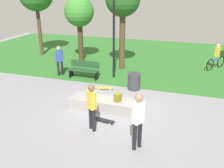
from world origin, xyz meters
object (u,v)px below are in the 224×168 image
at_px(pedestrian_with_backpack, 59,58).
at_px(lamp_post, 114,29).
at_px(skater_watching, 92,104).
at_px(skater_performing_trick, 138,117).
at_px(skateboard_by_ledge, 104,120).
at_px(tree_young_birch, 123,1).
at_px(skateboard_spare, 105,88).
at_px(cyclist_on_bicycle, 216,58).
at_px(concrete_ledge, 105,104).
at_px(trash_bin, 134,81).
at_px(park_bench_far_left, 84,69).
at_px(tree_broad_elm, 79,13).
at_px(backpack_on_ledge, 118,97).

bearing_deg(pedestrian_with_backpack, lamp_post, 11.21).
bearing_deg(skater_watching, skater_performing_trick, -18.63).
relative_size(skateboard_by_ledge, lamp_post, 0.19).
bearing_deg(tree_young_birch, lamp_post, -90.57).
bearing_deg(skateboard_by_ledge, tree_young_birch, 99.35).
bearing_deg(skateboard_spare, lamp_post, 92.62).
bearing_deg(cyclist_on_bicycle, skater_performing_trick, -107.41).
bearing_deg(skater_watching, lamp_post, 99.15).
xyz_separation_m(skateboard_spare, tree_young_birch, (-0.06, 3.35, 3.78)).
bearing_deg(lamp_post, skateboard_spare, -87.38).
height_order(skateboard_spare, tree_young_birch, tree_young_birch).
distance_m(skateboard_by_ledge, pedestrian_with_backpack, 5.73).
height_order(concrete_ledge, pedestrian_with_backpack, pedestrian_with_backpack).
xyz_separation_m(concrete_ledge, trash_bin, (0.66, 2.33, 0.19)).
xyz_separation_m(concrete_ledge, park_bench_far_left, (-2.23, 3.08, 0.27)).
xyz_separation_m(park_bench_far_left, lamp_post, (1.48, 0.57, 2.10)).
xyz_separation_m(skater_performing_trick, tree_young_birch, (-2.50, 7.39, 2.77)).
xyz_separation_m(skater_performing_trick, skateboard_spare, (-2.43, 4.04, -1.01)).
height_order(concrete_ledge, skater_watching, skater_watching).
distance_m(concrete_ledge, cyclist_on_bicycle, 8.30).
bearing_deg(trash_bin, concrete_ledge, -105.90).
distance_m(tree_young_birch, pedestrian_with_backpack, 4.64).
height_order(skater_watching, pedestrian_with_backpack, skater_watching).
xyz_separation_m(skateboard_by_ledge, cyclist_on_bicycle, (4.31, 7.87, 0.57)).
relative_size(skateboard_by_ledge, skateboard_spare, 1.00).
height_order(skateboard_spare, lamp_post, lamp_post).
bearing_deg(skater_performing_trick, skateboard_spare, 121.05).
xyz_separation_m(trash_bin, cyclist_on_bicycle, (3.93, 4.56, 0.23)).
xyz_separation_m(park_bench_far_left, tree_broad_elm, (-1.51, 3.01, 2.57)).
relative_size(tree_young_birch, pedestrian_with_backpack, 3.01).
bearing_deg(cyclist_on_bicycle, tree_broad_elm, -174.48).
bearing_deg(park_bench_far_left, trash_bin, -14.47).
xyz_separation_m(skateboard_spare, pedestrian_with_backpack, (-2.99, 1.17, 0.91)).
xyz_separation_m(skateboard_by_ledge, park_bench_far_left, (-2.52, 4.06, 0.42)).
relative_size(trash_bin, pedestrian_with_backpack, 0.49).
bearing_deg(tree_broad_elm, backpack_on_ledge, -55.00).
bearing_deg(pedestrian_with_backpack, concrete_ledge, -40.04).
xyz_separation_m(backpack_on_ledge, park_bench_far_left, (-2.78, 3.11, -0.11)).
bearing_deg(skater_watching, tree_broad_elm, 116.58).
relative_size(skater_performing_trick, skateboard_spare, 2.21).
xyz_separation_m(park_bench_far_left, trash_bin, (2.90, -0.75, -0.08)).
relative_size(skater_watching, skateboard_by_ledge, 2.03).
xyz_separation_m(concrete_ledge, skateboard_by_ledge, (0.29, -0.98, -0.15)).
bearing_deg(concrete_ledge, trash_bin, 74.10).
bearing_deg(skater_performing_trick, backpack_on_ledge, 120.08).
height_order(backpack_on_ledge, skateboard_by_ledge, backpack_on_ledge).
distance_m(backpack_on_ledge, tree_young_birch, 6.33).
bearing_deg(cyclist_on_bicycle, concrete_ledge, -123.71).
height_order(park_bench_far_left, tree_broad_elm, tree_broad_elm).
bearing_deg(pedestrian_with_backpack, tree_broad_elm, 91.56).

